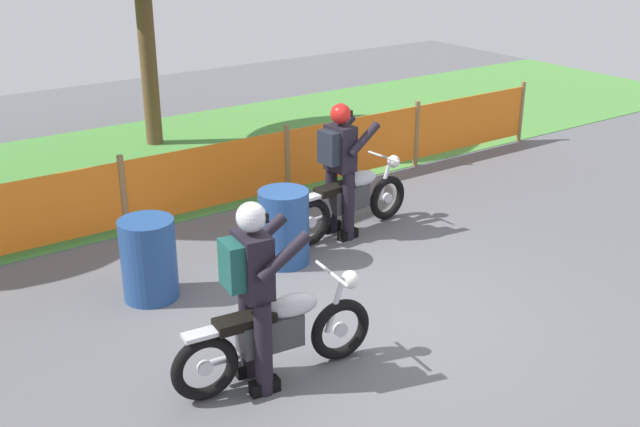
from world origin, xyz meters
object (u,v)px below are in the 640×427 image
at_px(motorcycle_trailing, 276,334).
at_px(rider_trailing, 253,286).
at_px(rider_lead, 340,163).
at_px(spare_drum, 149,259).
at_px(motorcycle_lead, 351,199).
at_px(oil_drum, 284,227).

distance_m(motorcycle_trailing, rider_trailing, 0.56).
bearing_deg(rider_lead, motorcycle_trailing, -141.08).
xyz_separation_m(motorcycle_trailing, rider_trailing, (-0.21, 0.02, 0.52)).
distance_m(motorcycle_trailing, spare_drum, 2.05).
bearing_deg(motorcycle_trailing, spare_drum, 104.65).
distance_m(rider_trailing, spare_drum, 2.08).
bearing_deg(motorcycle_lead, spare_drum, 179.21).
xyz_separation_m(rider_lead, spare_drum, (-2.60, -0.19, -0.51)).
relative_size(oil_drum, spare_drum, 1.00).
bearing_deg(rider_trailing, spare_drum, 98.93).
xyz_separation_m(rider_lead, rider_trailing, (-2.51, -2.20, 0.00)).
relative_size(motorcycle_trailing, rider_lead, 1.12).
bearing_deg(rider_lead, rider_trailing, -143.79).
distance_m(motorcycle_lead, motorcycle_trailing, 3.36).
xyz_separation_m(motorcycle_lead, rider_trailing, (-2.71, -2.22, 0.52)).
bearing_deg(oil_drum, motorcycle_trailing, -124.05).
distance_m(rider_lead, oil_drum, 1.14).
relative_size(rider_lead, spare_drum, 1.92).
relative_size(motorcycle_lead, rider_lead, 1.12).
bearing_deg(spare_drum, oil_drum, -2.97).
relative_size(motorcycle_trailing, spare_drum, 2.16).
bearing_deg(oil_drum, motorcycle_lead, 13.82).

